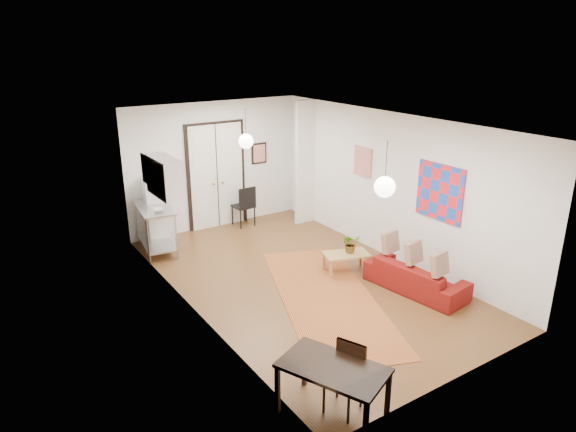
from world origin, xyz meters
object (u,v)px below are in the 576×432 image
kitchen_counter (156,222)px  black_side_chair (241,201)px  coffee_table (346,256)px  dining_table (333,372)px  fridge (158,211)px  sofa (416,277)px  dining_chair_near (339,372)px  dining_chair_far (339,372)px

kitchen_counter → black_side_chair: bearing=20.4°
coffee_table → dining_table: bearing=-131.7°
coffee_table → fridge: (-2.44, 3.33, 0.40)m
fridge → sofa: bearing=-49.2°
coffee_table → kitchen_counter: (-2.65, 2.93, 0.31)m
sofa → coffee_table: size_ratio=1.93×
fridge → dining_chair_near: (-0.05, -6.22, -0.25)m
sofa → kitchen_counter: 5.27m
dining_chair_far → kitchen_counter: bearing=158.0°
coffee_table → fridge: 4.15m
fridge → black_side_chair: size_ratio=1.51×
black_side_chair → coffee_table: bearing=94.0°
dining_chair_near → coffee_table: bearing=115.7°
dining_table → fridge: bearing=88.1°
dining_table → dining_chair_far: size_ratio=1.66×
sofa → black_side_chair: (-0.92, 4.69, 0.30)m
dining_table → dining_chair_far: dining_chair_far is taller
dining_chair_near → black_side_chair: (2.09, 6.31, 0.09)m
dining_table → dining_chair_far: 0.22m
dining_chair_near → dining_table: bearing=-86.9°
sofa → coffee_table: sofa is taller
kitchen_counter → dining_chair_near: kitchen_counter is taller
black_side_chair → sofa: bearing=98.6°
dining_table → black_side_chair: black_side_chair is taller
sofa → black_side_chair: black_side_chair is taller
dining_chair_near → dining_chair_far: size_ratio=1.00×
dining_table → black_side_chair: bearing=70.6°
sofa → kitchen_counter: kitchen_counter is taller
dining_table → dining_chair_near: dining_chair_near is taller
coffee_table → black_side_chair: size_ratio=0.98×
coffee_table → kitchen_counter: 3.96m
dining_chair_near → dining_chair_far: bearing=0.0°
coffee_table → kitchen_counter: size_ratio=0.71×
kitchen_counter → dining_table: (0.00, -5.90, -0.03)m
coffee_table → dining_chair_near: bearing=-130.7°
sofa → dining_chair_far: 3.43m
dining_table → black_side_chair: (2.25, 6.39, -0.03)m
black_side_chair → kitchen_counter: bearing=9.9°
sofa → dining_table: size_ratio=1.31×
fridge → dining_chair_far: bearing=-82.5°
coffee_table → black_side_chair: 3.45m
fridge → black_side_chair: (2.04, 0.09, -0.16)m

